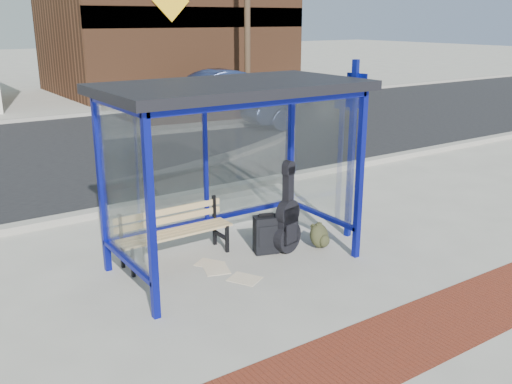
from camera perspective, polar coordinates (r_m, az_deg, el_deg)
ground at (r=7.77m, az=-2.09°, el=-7.11°), size 120.00×120.00×0.00m
brick_paver_strip at (r=5.98m, az=11.77°, el=-15.39°), size 60.00×1.00×0.01m
curb_near at (r=10.17m, az=-10.81°, el=-1.14°), size 60.00×0.25×0.12m
street_asphalt at (r=14.86m, az=-18.75°, el=3.78°), size 60.00×10.00×0.00m
curb_far at (r=19.74m, az=-22.89°, el=6.61°), size 60.00×0.25×0.12m
far_sidewalk at (r=21.59m, az=-23.93°, el=7.12°), size 60.00×4.00×0.01m
bus_shelter at (r=7.24m, az=-2.57°, el=8.23°), size 3.30×1.80×2.42m
storefront_brown at (r=27.19m, az=-8.90°, el=16.88°), size 10.00×7.08×6.40m
bench at (r=7.84m, az=-8.22°, el=-3.71°), size 1.59×0.40×0.75m
guitar_bag at (r=7.96m, az=3.18°, el=-2.96°), size 0.48×0.24×1.25m
suitcase at (r=7.99m, az=1.02°, el=-4.30°), size 0.39×0.31×0.59m
backpack at (r=8.26m, az=6.41°, el=-4.42°), size 0.32×0.29×0.36m
sign_post at (r=8.41m, az=9.62°, el=5.12°), size 0.14×0.32×2.62m
newspaper_a at (r=7.77m, az=-4.67°, el=-7.15°), size 0.42×0.44×0.01m
newspaper_b at (r=7.32m, az=-1.15°, el=-8.68°), size 0.45×0.48×0.01m
newspaper_c at (r=7.61m, az=-4.00°, el=-7.67°), size 0.42×0.48×0.01m
parked_car at (r=21.43m, az=-2.45°, el=10.33°), size 4.22×1.64×1.37m
fire_hydrant at (r=24.82m, az=2.06°, el=10.51°), size 0.31×0.20×0.68m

